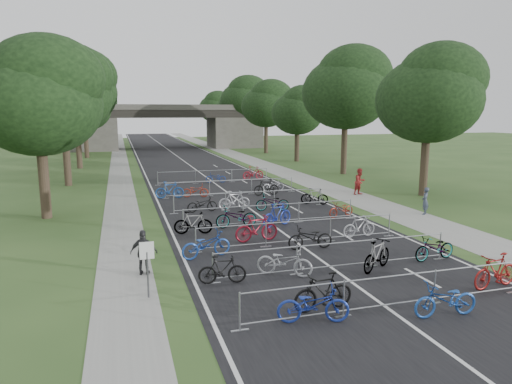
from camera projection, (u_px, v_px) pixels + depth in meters
The scene contains 57 objects.
ground at pixel (390, 310), 13.54m from camera, with size 200.00×200.00×0.00m, color #304F22.
road at pixel (178, 157), 60.71m from camera, with size 11.00×140.00×0.01m, color black.
sidewalk_right at pixel (236, 155), 62.98m from camera, with size 3.00×140.00×0.01m, color gray.
sidewalk_left at pixel (119, 158), 58.58m from camera, with size 2.00×140.00×0.01m, color gray.
lane_markings at pixel (178, 157), 60.71m from camera, with size 0.12×140.00×0.00m, color silver.
overpass_bridge at pixel (166, 127), 74.25m from camera, with size 31.00×8.00×7.05m.
park_sign at pixel (147, 259), 14.22m from camera, with size 0.45×0.06×1.83m.
tree_left_0 at pixel (39, 99), 24.22m from camera, with size 6.72×6.72×10.25m.
tree_right_0 at pixel (431, 96), 31.09m from camera, with size 7.17×7.17×10.93m.
tree_left_1 at pixel (63, 93), 35.40m from camera, with size 7.56×7.56×11.53m.
tree_right_1 at pixel (347, 90), 42.24m from camera, with size 8.18×8.18×12.47m.
tree_left_2 at pixel (76, 90), 46.58m from camera, with size 8.40×8.40×12.81m.
tree_right_2 at pixel (298, 111), 53.90m from camera, with size 6.16×6.16×9.39m.
tree_left_3 at pixel (85, 107), 58.18m from camera, with size 6.72×6.72×10.25m.
tree_right_3 at pixel (267, 105), 65.05m from camera, with size 7.17×7.17×10.93m.
tree_left_4 at pixel (90, 103), 69.36m from camera, with size 7.56×7.56×11.53m.
tree_right_4 at pixel (245, 100), 76.21m from camera, with size 8.18×8.18×12.47m.
tree_left_5 at pixel (93, 99), 80.54m from camera, with size 8.40×8.40×12.81m.
tree_right_5 at pixel (228, 112), 87.86m from camera, with size 6.16×6.16×9.39m.
tree_left_6 at pixel (97, 109), 92.14m from camera, with size 6.72×6.72×10.25m.
tree_right_6 at pixel (216, 107), 99.02m from camera, with size 7.17×7.17×10.93m.
barrier_row_0 at pixel (391, 293), 13.44m from camera, with size 9.70×0.08×1.10m.
barrier_row_1 at pixel (335, 256), 16.84m from camera, with size 9.70×0.08×1.10m.
barrier_row_2 at pixel (299, 232), 20.24m from camera, with size 9.70×0.08×1.10m.
barrier_row_3 at pixel (271, 214), 23.82m from camera, with size 9.70×0.08×1.10m.
barrier_row_4 at pixel (250, 200), 27.59m from camera, with size 9.70×0.08×1.10m.
barrier_row_5 at pixel (231, 188), 32.31m from camera, with size 9.70×0.08×1.10m.
barrier_row_6 at pixel (214, 176), 37.97m from camera, with size 9.70×0.08×1.10m.
bike_0 at pixel (313, 305), 12.62m from camera, with size 0.71×2.03×1.07m, color navy.
bike_1 at pixel (323, 292), 13.42m from camera, with size 0.54×1.91×1.15m, color black.
bike_2 at pixel (446, 300), 12.98m from camera, with size 0.68×1.96×1.03m, color #1D4AA0.
bike_3 at pixel (496, 271), 15.11m from camera, with size 0.56×1.97×1.18m, color maroon.
bike_4 at pixel (222, 270), 15.52m from camera, with size 0.46×1.65×0.99m, color black.
bike_5 at pixel (285, 262), 16.28m from camera, with size 0.71×2.03×1.07m, color #A0A2A8.
bike_6 at pixel (377, 255), 16.82m from camera, with size 0.55×1.93×1.16m, color #95989D.
bike_7 at pixel (435, 248), 18.00m from camera, with size 0.67×1.91×1.00m, color #95989D.
bike_8 at pixel (206, 245), 18.33m from camera, with size 0.73×2.08×1.09m, color #1A3E92.
bike_9 at pixel (257, 228), 20.61m from camera, with size 0.58×2.05×1.23m, color maroon.
bike_10 at pixel (310, 238), 19.46m from camera, with size 0.68×1.96×1.03m, color black.
bike_11 at pixel (359, 227), 21.33m from camera, with size 0.49×1.74×1.05m, color gray.
bike_12 at pixel (193, 223), 21.88m from camera, with size 0.52×1.85×1.11m, color #95989D.
bike_13 at pixel (236, 217), 23.14m from camera, with size 0.74×2.13×1.12m, color #95989D.
bike_14 at pixel (277, 215), 23.30m from camera, with size 0.58×2.05×1.23m, color navy.
bike_15 at pixel (341, 209), 25.51m from camera, with size 0.60×1.71×0.90m, color maroon.
bike_16 at pixel (202, 204), 26.82m from camera, with size 0.63×1.80×0.94m, color black.
bike_17 at pixel (234, 200), 27.34m from camera, with size 0.55×1.94×1.16m, color #A6A7AE.
bike_18 at pixel (272, 202), 27.06m from camera, with size 0.69×1.99×1.05m, color #95989D.
bike_19 at pixel (314, 197), 28.97m from camera, with size 0.49×1.73×1.04m, color #95989D.
bike_20 at pixel (170, 190), 31.05m from camera, with size 0.55×1.93×1.16m, color #1A448F.
bike_21 at pixel (195, 191), 31.50m from camera, with size 0.63×1.79×0.94m, color maroon.
bike_22 at pixel (266, 187), 32.17m from camera, with size 0.54×1.90×1.14m, color black.
bike_23 at pixel (273, 185), 33.85m from camera, with size 0.61×1.75×0.92m, color silver.
bike_26 at pixel (216, 178), 38.03m from camera, with size 0.58×1.67×0.88m, color navy.
bike_27 at pixel (253, 173), 39.69m from camera, with size 0.55×1.96×1.18m, color maroon.
pedestrian_a at pixel (425, 201), 26.10m from camera, with size 0.57×0.37×1.57m, color #333C4D.
pedestrian_b at pixel (360, 182), 32.38m from camera, with size 0.92×0.71×1.88m, color maroon.
pedestrian_c at pixel (144, 253), 16.35m from camera, with size 0.96×0.40×1.64m, color #28292B.
Camera 1 is at (-7.47, -11.05, 5.78)m, focal length 32.00 mm.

